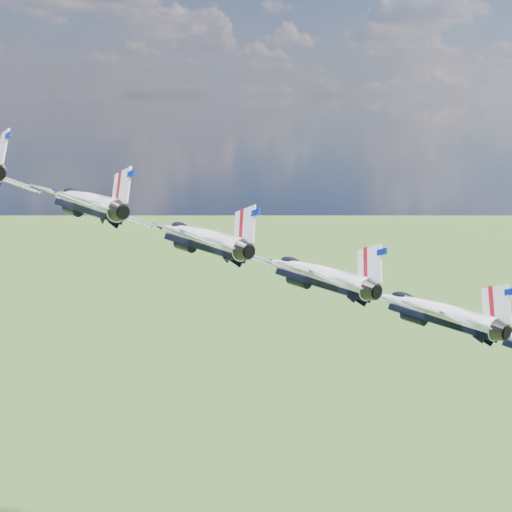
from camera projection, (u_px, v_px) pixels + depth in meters
jet_1 at (84, 202)px, 67.11m from camera, size 12.82×16.76×8.79m
jet_2 at (198, 238)px, 66.68m from camera, size 12.82×16.76×8.79m
jet_3 at (314, 274)px, 66.26m from camera, size 12.82×16.76×8.79m
jet_4 at (432, 311)px, 65.83m from camera, size 12.82×16.76×8.79m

